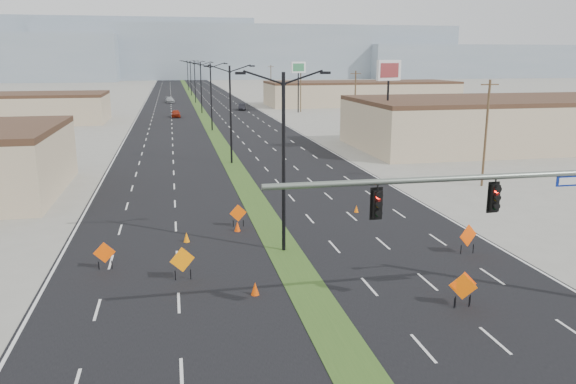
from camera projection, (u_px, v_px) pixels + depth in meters
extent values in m
plane|color=gray|center=(347.00, 357.00, 20.63)|extent=(600.00, 600.00, 0.00)
cube|color=black|center=(201.00, 112.00, 115.89)|extent=(25.00, 400.00, 0.02)
cube|color=#2F4E1C|center=(201.00, 112.00, 115.89)|extent=(2.00, 400.00, 0.04)
cube|color=#C4AC8C|center=(14.00, 110.00, 94.79)|extent=(30.00, 14.00, 4.50)
cube|color=#C4AC8C|center=(501.00, 124.00, 69.54)|extent=(36.00, 18.00, 5.50)
cube|color=#C4AC8C|center=(361.00, 94.00, 132.30)|extent=(44.00, 16.00, 5.00)
cube|color=#8191A0|center=(253.00, 52.00, 311.03)|extent=(220.00, 50.00, 28.00)
cube|color=#8191A0|center=(491.00, 61.00, 330.17)|extent=(160.00, 50.00, 18.00)
cube|color=#8191A0|center=(125.00, 49.00, 315.87)|extent=(140.00, 50.00, 32.00)
cylinder|color=slate|center=(462.00, 178.00, 22.14)|extent=(16.00, 0.24, 0.24)
cube|color=black|center=(377.00, 204.00, 21.65)|extent=(0.50, 0.28, 1.30)
sphere|color=#FF0C05|center=(379.00, 196.00, 21.42)|extent=(0.22, 0.22, 0.22)
cube|color=black|center=(494.00, 198.00, 22.64)|extent=(0.50, 0.28, 1.30)
sphere|color=#FF0C05|center=(497.00, 190.00, 22.40)|extent=(0.22, 0.22, 0.22)
cylinder|color=black|center=(284.00, 165.00, 30.90)|extent=(0.20, 0.20, 10.00)
cube|color=black|center=(240.00, 73.00, 29.30)|extent=(0.55, 0.24, 0.14)
cube|color=black|center=(325.00, 73.00, 30.20)|extent=(0.55, 0.24, 0.14)
cylinder|color=black|center=(231.00, 115.00, 57.57)|extent=(0.20, 0.20, 10.00)
cube|color=black|center=(206.00, 66.00, 55.97)|extent=(0.55, 0.24, 0.14)
cube|color=black|center=(252.00, 66.00, 56.87)|extent=(0.55, 0.24, 0.14)
cylinder|color=black|center=(211.00, 97.00, 84.25)|extent=(0.20, 0.20, 10.00)
cube|color=black|center=(194.00, 64.00, 82.64)|extent=(0.55, 0.24, 0.14)
cube|color=black|center=(226.00, 64.00, 83.55)|extent=(0.55, 0.24, 0.14)
cylinder|color=black|center=(201.00, 88.00, 110.92)|extent=(0.20, 0.20, 10.00)
cube|color=black|center=(188.00, 62.00, 109.32)|extent=(0.55, 0.24, 0.14)
cube|color=black|center=(212.00, 62.00, 110.22)|extent=(0.55, 0.24, 0.14)
cylinder|color=black|center=(195.00, 82.00, 137.59)|extent=(0.20, 0.20, 10.00)
cube|color=black|center=(185.00, 62.00, 135.99)|extent=(0.55, 0.24, 0.14)
cube|color=black|center=(204.00, 62.00, 136.90)|extent=(0.55, 0.24, 0.14)
cylinder|color=black|center=(191.00, 78.00, 164.27)|extent=(0.20, 0.20, 10.00)
cube|color=black|center=(182.00, 61.00, 162.67)|extent=(0.55, 0.24, 0.14)
cube|color=black|center=(198.00, 61.00, 163.57)|extent=(0.55, 0.24, 0.14)
cylinder|color=black|center=(188.00, 76.00, 190.94)|extent=(0.20, 0.20, 10.00)
cube|color=black|center=(180.00, 61.00, 189.34)|extent=(0.55, 0.24, 0.14)
cube|color=black|center=(194.00, 61.00, 190.25)|extent=(0.55, 0.24, 0.14)
cylinder|color=#4C3823|center=(486.00, 134.00, 47.33)|extent=(0.20, 0.20, 9.00)
cube|color=#4C3823|center=(490.00, 84.00, 46.38)|extent=(1.60, 0.10, 0.10)
cylinder|color=#4C3823|center=(355.00, 103.00, 80.67)|extent=(0.20, 0.20, 9.00)
cube|color=#4C3823|center=(356.00, 74.00, 79.72)|extent=(1.60, 0.10, 0.10)
cylinder|color=#4C3823|center=(301.00, 90.00, 114.01)|extent=(0.20, 0.20, 9.00)
cube|color=#4C3823|center=(301.00, 69.00, 113.06)|extent=(1.60, 0.10, 0.10)
cylinder|color=#4C3823|center=(271.00, 83.00, 147.36)|extent=(0.20, 0.20, 9.00)
cube|color=#4C3823|center=(271.00, 67.00, 146.40)|extent=(1.60, 0.10, 0.10)
imported|color=#9B2610|center=(176.00, 114.00, 104.49)|extent=(1.68, 4.08, 1.38)
imported|color=black|center=(242.00, 107.00, 119.18)|extent=(2.03, 4.41, 1.40)
imported|color=#9EA2A7|center=(170.00, 100.00, 138.86)|extent=(2.34, 4.87, 1.37)
cube|color=#F85005|center=(104.00, 253.00, 28.97)|extent=(1.12, 0.11, 1.12)
cylinder|color=black|center=(99.00, 266.00, 29.07)|extent=(0.05, 0.05, 0.47)
cylinder|color=black|center=(112.00, 265.00, 29.20)|extent=(0.05, 0.05, 0.47)
cube|color=orange|center=(182.00, 260.00, 27.56)|extent=(1.23, 0.46, 1.29)
cylinder|color=black|center=(175.00, 276.00, 27.67)|extent=(0.05, 0.05, 0.53)
cylinder|color=black|center=(191.00, 274.00, 27.82)|extent=(0.05, 0.05, 0.53)
cube|color=#EB4F04|center=(238.00, 213.00, 36.36)|extent=(1.13, 0.21, 1.13)
cylinder|color=black|center=(233.00, 224.00, 36.45)|extent=(0.05, 0.05, 0.47)
cylinder|color=black|center=(243.00, 223.00, 36.58)|extent=(0.05, 0.05, 0.47)
cube|color=#FF4F05|center=(464.00, 285.00, 24.63)|extent=(1.22, 0.11, 1.22)
cylinder|color=black|center=(455.00, 302.00, 24.73)|extent=(0.05, 0.05, 0.51)
cylinder|color=black|center=(470.00, 300.00, 24.87)|extent=(0.05, 0.05, 0.51)
cube|color=#FF6005|center=(463.00, 286.00, 24.47)|extent=(1.12, 0.55, 1.22)
cylinder|color=black|center=(454.00, 303.00, 24.57)|extent=(0.05, 0.05, 0.51)
cylinder|color=black|center=(469.00, 302.00, 24.71)|extent=(0.05, 0.05, 0.51)
cube|color=#FB4B05|center=(468.00, 235.00, 31.30)|extent=(1.23, 0.47, 1.29)
cylinder|color=black|center=(461.00, 250.00, 31.41)|extent=(0.05, 0.05, 0.54)
cylinder|color=black|center=(473.00, 249.00, 31.56)|extent=(0.05, 0.05, 0.54)
cone|color=#D64204|center=(255.00, 289.00, 25.95)|extent=(0.51, 0.51, 0.65)
cone|color=#E24104|center=(237.00, 226.00, 35.53)|extent=(0.40, 0.40, 0.66)
cone|color=#FF6B05|center=(356.00, 209.00, 39.93)|extent=(0.38, 0.38, 0.53)
cone|color=orange|center=(187.00, 237.00, 33.45)|extent=(0.38, 0.38, 0.63)
cylinder|color=black|center=(387.00, 115.00, 64.68)|extent=(0.24, 0.24, 8.71)
cube|color=white|center=(389.00, 70.00, 63.51)|extent=(3.32, 1.59, 2.29)
cube|color=maroon|center=(390.00, 70.00, 63.31)|extent=(2.57, 1.06, 1.60)
cylinder|color=black|center=(298.00, 92.00, 113.03)|extent=(0.24, 0.24, 8.31)
cube|color=white|center=(298.00, 67.00, 111.91)|extent=(3.20, 1.46, 2.19)
cube|color=#2F764A|center=(299.00, 67.00, 111.72)|extent=(2.48, 0.95, 1.53)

